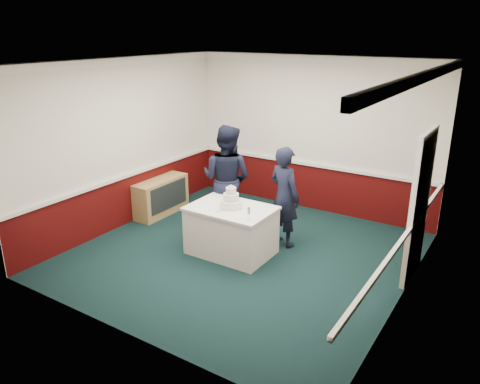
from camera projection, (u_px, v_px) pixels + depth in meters
The scene contains 9 objects.
ground at pixel (242, 254), 7.56m from camera, with size 5.00×5.00×0.00m, color #112829.
room_shell at pixel (267, 128), 7.36m from camera, with size 5.00×5.00×3.00m.
sideboard at pixel (161, 197), 9.12m from camera, with size 0.41×1.20×0.70m.
cake_table at pixel (231, 230), 7.48m from camera, with size 1.32×0.92×0.79m.
wedding_cake at pixel (231, 201), 7.32m from camera, with size 0.35×0.35×0.36m.
cake_knife at pixel (222, 211), 7.21m from camera, with size 0.01×0.22×0.01m, color silver.
champagne_flute at pixel (249, 211), 6.83m from camera, with size 0.05×0.05×0.21m.
person_man at pixel (227, 179), 8.19m from camera, with size 0.93×0.73×1.92m, color black.
person_woman at pixel (284, 197), 7.66m from camera, with size 0.62×0.40×1.69m, color black.
Camera 1 is at (3.64, -5.75, 3.46)m, focal length 35.00 mm.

